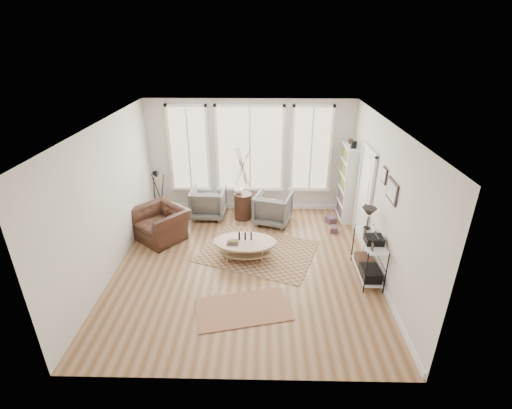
{
  "coord_description": "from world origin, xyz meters",
  "views": [
    {
      "loc": [
        0.34,
        -6.35,
        4.36
      ],
      "look_at": [
        0.2,
        0.6,
        1.1
      ],
      "focal_mm": 26.0,
      "sensor_mm": 36.0,
      "label": 1
    }
  ],
  "objects_px": {
    "side_table": "(243,185)",
    "low_shelf": "(369,253)",
    "coffee_table": "(245,245)",
    "armchair_left": "(208,202)",
    "bookcase": "(348,183)",
    "armchair_right": "(273,208)",
    "accent_chair": "(161,224)"
  },
  "relations": [
    {
      "from": "armchair_left",
      "to": "side_table",
      "type": "relative_size",
      "value": 0.46
    },
    {
      "from": "bookcase",
      "to": "accent_chair",
      "type": "bearing_deg",
      "value": -165.7
    },
    {
      "from": "low_shelf",
      "to": "coffee_table",
      "type": "height_order",
      "value": "low_shelf"
    },
    {
      "from": "armchair_left",
      "to": "side_table",
      "type": "xyz_separation_m",
      "value": [
        0.89,
        -0.07,
        0.51
      ]
    },
    {
      "from": "bookcase",
      "to": "side_table",
      "type": "relative_size",
      "value": 1.1
    },
    {
      "from": "bookcase",
      "to": "coffee_table",
      "type": "relative_size",
      "value": 1.57
    },
    {
      "from": "low_shelf",
      "to": "side_table",
      "type": "relative_size",
      "value": 0.7
    },
    {
      "from": "armchair_left",
      "to": "armchair_right",
      "type": "height_order",
      "value": "armchair_left"
    },
    {
      "from": "accent_chair",
      "to": "armchair_right",
      "type": "bearing_deg",
      "value": 56.63
    },
    {
      "from": "bookcase",
      "to": "low_shelf",
      "type": "relative_size",
      "value": 1.58
    },
    {
      "from": "armchair_right",
      "to": "side_table",
      "type": "distance_m",
      "value": 0.94
    },
    {
      "from": "low_shelf",
      "to": "coffee_table",
      "type": "relative_size",
      "value": 1.0
    },
    {
      "from": "bookcase",
      "to": "armchair_right",
      "type": "distance_m",
      "value": 1.95
    },
    {
      "from": "coffee_table",
      "to": "accent_chair",
      "type": "distance_m",
      "value": 2.13
    },
    {
      "from": "low_shelf",
      "to": "armchair_right",
      "type": "height_order",
      "value": "low_shelf"
    },
    {
      "from": "side_table",
      "to": "accent_chair",
      "type": "xyz_separation_m",
      "value": [
        -1.84,
        -1.04,
        -0.54
      ]
    },
    {
      "from": "side_table",
      "to": "low_shelf",
      "type": "bearing_deg",
      "value": -43.72
    },
    {
      "from": "coffee_table",
      "to": "accent_chair",
      "type": "xyz_separation_m",
      "value": [
        -1.97,
        0.82,
        0.05
      ]
    },
    {
      "from": "bookcase",
      "to": "armchair_left",
      "type": "bearing_deg",
      "value": -179.71
    },
    {
      "from": "bookcase",
      "to": "coffee_table",
      "type": "xyz_separation_m",
      "value": [
        -2.46,
        -1.95,
        -0.64
      ]
    },
    {
      "from": "bookcase",
      "to": "armchair_right",
      "type": "bearing_deg",
      "value": -170.15
    },
    {
      "from": "coffee_table",
      "to": "side_table",
      "type": "xyz_separation_m",
      "value": [
        -0.13,
        1.86,
        0.58
      ]
    },
    {
      "from": "armchair_left",
      "to": "side_table",
      "type": "height_order",
      "value": "side_table"
    },
    {
      "from": "coffee_table",
      "to": "armchair_left",
      "type": "xyz_separation_m",
      "value": [
        -1.02,
        1.93,
        0.07
      ]
    },
    {
      "from": "armchair_left",
      "to": "side_table",
      "type": "bearing_deg",
      "value": 177.65
    },
    {
      "from": "side_table",
      "to": "coffee_table",
      "type": "bearing_deg",
      "value": -85.88
    },
    {
      "from": "bookcase",
      "to": "side_table",
      "type": "height_order",
      "value": "bookcase"
    },
    {
      "from": "coffee_table",
      "to": "armchair_right",
      "type": "distance_m",
      "value": 1.75
    },
    {
      "from": "armchair_right",
      "to": "side_table",
      "type": "bearing_deg",
      "value": -0.48
    },
    {
      "from": "accent_chair",
      "to": "bookcase",
      "type": "bearing_deg",
      "value": 53.57
    },
    {
      "from": "bookcase",
      "to": "accent_chair",
      "type": "xyz_separation_m",
      "value": [
        -4.43,
        -1.13,
        -0.59
      ]
    },
    {
      "from": "bookcase",
      "to": "armchair_right",
      "type": "xyz_separation_m",
      "value": [
        -1.84,
        -0.32,
        -0.57
      ]
    }
  ]
}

